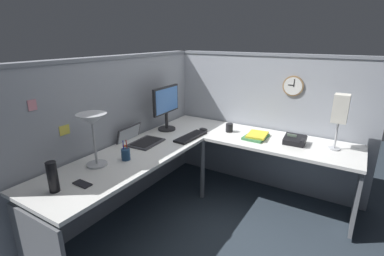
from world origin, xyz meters
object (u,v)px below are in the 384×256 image
at_px(thermos_flask, 53,177).
at_px(cell_phone, 82,184).
at_px(laptop, 139,139).
at_px(wall_clock, 293,86).
at_px(monitor, 166,105).
at_px(coffee_mug, 229,128).
at_px(desk_lamp_paper, 340,110).
at_px(book_stack, 256,136).
at_px(pen_cup, 126,154).
at_px(keyboard, 191,137).
at_px(computer_mouse, 203,129).
at_px(office_phone, 295,140).
at_px(desk_lamp_dome, 92,124).

bearing_deg(thermos_flask, cell_phone, -27.81).
height_order(laptop, wall_clock, wall_clock).
distance_m(monitor, coffee_mug, 0.75).
height_order(desk_lamp_paper, coffee_mug, desk_lamp_paper).
xyz_separation_m(laptop, coffee_mug, (0.78, -0.66, 0.02)).
height_order(book_stack, desk_lamp_paper, desk_lamp_paper).
height_order(monitor, pen_cup, monitor).
height_order(keyboard, desk_lamp_paper, desk_lamp_paper).
distance_m(keyboard, pen_cup, 0.79).
xyz_separation_m(computer_mouse, office_phone, (0.12, -0.98, 0.02)).
distance_m(laptop, keyboard, 0.54).
height_order(desk_lamp_dome, wall_clock, wall_clock).
xyz_separation_m(cell_phone, coffee_mug, (1.65, -0.41, 0.04)).
distance_m(monitor, desk_lamp_paper, 1.75).
bearing_deg(desk_lamp_dome, laptop, 7.34).
xyz_separation_m(monitor, computer_mouse, (0.18, -0.38, -0.28)).
xyz_separation_m(desk_lamp_dome, coffee_mug, (1.37, -0.58, -0.32)).
height_order(desk_lamp_dome, thermos_flask, desk_lamp_dome).
relative_size(monitor, office_phone, 2.37).
height_order(monitor, office_phone, monitor).
relative_size(monitor, desk_lamp_dome, 1.12).
bearing_deg(coffee_mug, office_phone, -90.03).
xyz_separation_m(keyboard, wall_clock, (0.74, -0.83, 0.51)).
relative_size(cell_phone, book_stack, 0.48).
xyz_separation_m(desk_lamp_dome, wall_clock, (1.72, -1.14, 0.16)).
xyz_separation_m(cell_phone, desk_lamp_paper, (1.70, -1.48, 0.38)).
relative_size(book_stack, wall_clock, 1.35).
distance_m(office_phone, coffee_mug, 0.72).
relative_size(pen_cup, cell_phone, 1.25).
xyz_separation_m(desk_lamp_paper, coffee_mug, (-0.05, 1.07, -0.34)).
height_order(laptop, cell_phone, laptop).
distance_m(thermos_flask, coffee_mug, 1.88).
bearing_deg(laptop, wall_clock, -47.43).
relative_size(monitor, desk_lamp_paper, 0.94).
bearing_deg(desk_lamp_dome, coffee_mug, -22.81).
distance_m(computer_mouse, office_phone, 0.99).
bearing_deg(laptop, pen_cup, -152.28).
xyz_separation_m(keyboard, coffee_mug, (0.40, -0.27, 0.04)).
bearing_deg(monitor, computer_mouse, -64.36).
bearing_deg(desk_lamp_dome, cell_phone, -148.73).
xyz_separation_m(book_stack, desk_lamp_paper, (0.08, -0.74, 0.36)).
relative_size(cell_phone, office_phone, 0.68).
bearing_deg(desk_lamp_paper, thermos_flask, 140.05).
height_order(keyboard, coffee_mug, coffee_mug).
bearing_deg(desk_lamp_paper, computer_mouse, 97.55).
bearing_deg(monitor, coffee_mug, -64.53).
distance_m(book_stack, desk_lamp_paper, 0.83).
distance_m(pen_cup, desk_lamp_paper, 1.97).
bearing_deg(pen_cup, wall_clock, -33.86).
relative_size(monitor, computer_mouse, 4.81).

